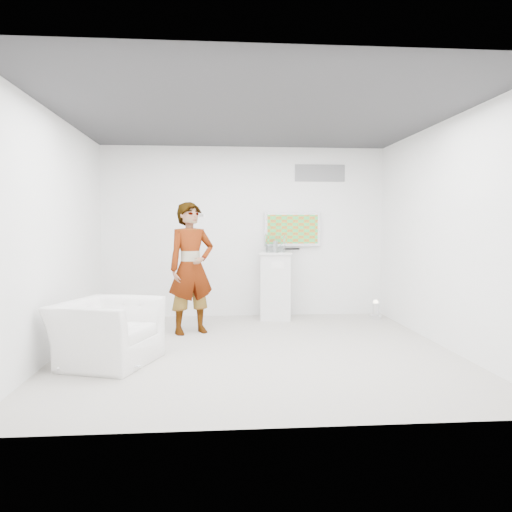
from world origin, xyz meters
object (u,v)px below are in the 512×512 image
(person, at_px, (191,268))
(floor_uplight, at_px, (376,310))
(tv, at_px, (292,229))
(armchair, at_px, (107,332))
(pedestal, at_px, (276,286))

(person, xyz_separation_m, floor_uplight, (3.12, 0.88, -0.83))
(tv, bearing_deg, armchair, -132.24)
(tv, bearing_deg, pedestal, -136.67)
(tv, xyz_separation_m, armchair, (-2.65, -2.91, -1.18))
(armchair, height_order, floor_uplight, armchair)
(person, bearing_deg, floor_uplight, -9.92)
(person, height_order, pedestal, person)
(tv, xyz_separation_m, floor_uplight, (1.39, -0.46, -1.39))
(tv, distance_m, pedestal, 1.07)
(person, height_order, floor_uplight, person)
(person, relative_size, pedestal, 1.70)
(armchair, relative_size, pedestal, 0.98)
(armchair, xyz_separation_m, pedestal, (2.31, 2.60, 0.21))
(tv, height_order, pedestal, tv)
(tv, relative_size, floor_uplight, 3.20)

